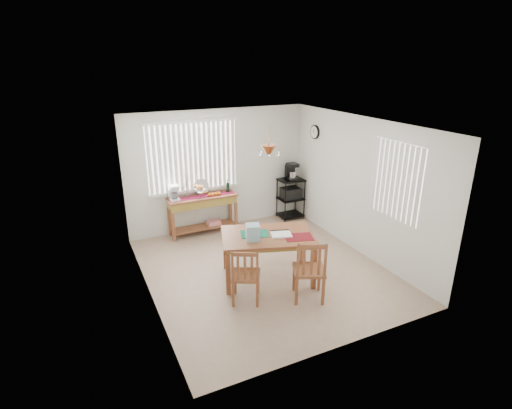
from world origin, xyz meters
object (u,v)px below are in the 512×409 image
wire_cart (291,195)px  cart_items (291,172)px  dining_table (268,240)px  chair_left (246,276)px  sideboard (203,205)px  chair_right (309,271)px

wire_cart → cart_items: size_ratio=2.43×
wire_cart → dining_table: wire_cart is taller
wire_cart → chair_left: 3.64m
sideboard → dining_table: sideboard is taller
chair_left → cart_items: bearing=49.2°
chair_left → chair_right: (0.91, -0.36, 0.05)m
sideboard → cart_items: bearing=-0.6°
sideboard → wire_cart: bearing=-0.9°
dining_table → chair_left: 0.84m
sideboard → chair_right: 3.21m
dining_table → sideboard: bearing=99.4°
sideboard → dining_table: bearing=-80.6°
dining_table → chair_right: size_ratio=1.70×
wire_cart → sideboard: bearing=179.1°
dining_table → chair_left: size_ratio=1.89×
sideboard → dining_table: (0.38, -2.29, 0.10)m
cart_items → dining_table: (-1.75, -2.27, -0.40)m
dining_table → chair_right: 0.93m
dining_table → chair_right: chair_right is taller
chair_left → dining_table: bearing=38.3°
sideboard → wire_cart: 2.13m
sideboard → wire_cart: wire_cart is taller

